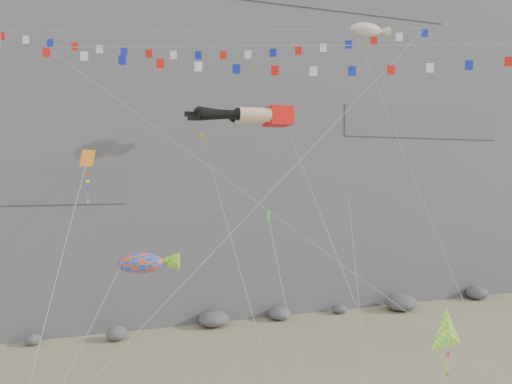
% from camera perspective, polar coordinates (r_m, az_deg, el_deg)
% --- Properties ---
extents(cliff, '(80.00, 28.00, 50.00)m').
position_cam_1_polar(cliff, '(57.85, -8.77, 14.09)').
color(cliff, slate).
rests_on(cliff, ground).
extents(talus_boulders, '(60.00, 3.00, 1.20)m').
position_cam_1_polar(talus_boulders, '(43.62, -4.86, -14.29)').
color(talus_boulders, '#59585D').
rests_on(talus_boulders, ground).
extents(legs_kite, '(7.30, 13.90, 20.75)m').
position_cam_1_polar(legs_kite, '(30.92, -0.64, 8.70)').
color(legs_kite, red).
rests_on(legs_kite, ground).
extents(flag_banner_upper, '(26.87, 17.73, 28.73)m').
position_cam_1_polar(flag_banner_upper, '(35.50, -5.24, 17.89)').
color(flag_banner_upper, red).
rests_on(flag_banner_upper, ground).
extents(flag_banner_lower, '(31.42, 12.05, 23.10)m').
position_cam_1_polar(flag_banner_lower, '(30.41, 8.80, 16.17)').
color(flag_banner_lower, red).
rests_on(flag_banner_lower, ground).
extents(harlequin_kite, '(4.56, 9.67, 16.49)m').
position_cam_1_polar(harlequin_kite, '(28.22, -18.73, 3.57)').
color(harlequin_kite, red).
rests_on(harlequin_kite, ground).
extents(fish_windsock, '(7.69, 5.61, 11.23)m').
position_cam_1_polar(fish_windsock, '(24.88, -13.11, -7.95)').
color(fish_windsock, '#E14B0B').
rests_on(fish_windsock, ground).
extents(delta_kite, '(4.31, 3.50, 7.16)m').
position_cam_1_polar(delta_kite, '(26.17, 21.10, -15.02)').
color(delta_kite, yellow).
rests_on(delta_kite, ground).
extents(blimp_windsock, '(3.80, 13.08, 26.95)m').
position_cam_1_polar(blimp_windsock, '(41.02, 12.45, 17.58)').
color(blimp_windsock, beige).
rests_on(blimp_windsock, ground).
extents(small_kite_a, '(1.38, 14.37, 20.49)m').
position_cam_1_polar(small_kite_a, '(31.88, -5.93, 5.55)').
color(small_kite_a, orange).
rests_on(small_kite_a, ground).
extents(small_kite_b, '(6.04, 12.42, 17.06)m').
position_cam_1_polar(small_kite_b, '(34.67, 10.56, -1.10)').
color(small_kite_b, purple).
rests_on(small_kite_b, ground).
extents(small_kite_c, '(1.22, 7.84, 12.78)m').
position_cam_1_polar(small_kite_c, '(25.77, 1.46, -3.10)').
color(small_kite_c, green).
rests_on(small_kite_c, ground).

